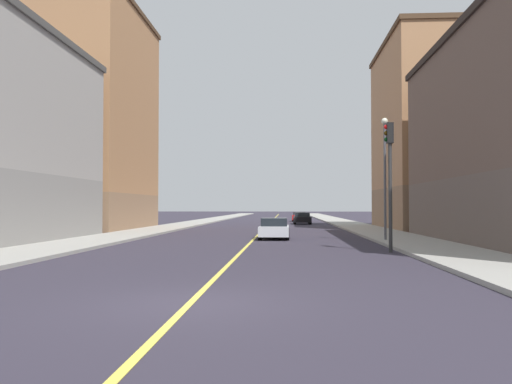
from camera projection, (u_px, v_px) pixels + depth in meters
The scene contains 11 objects.
ground_plane at pixel (190, 303), 10.74m from camera, with size 400.00×400.00×0.00m, color #2F2B37.
sidewalk_left at pixel (347, 223), 59.13m from camera, with size 3.81×168.00×0.15m, color #9E9B93.
sidewalk_right at pixel (193, 223), 60.15m from camera, with size 3.81×168.00×0.15m, color #9E9B93.
lane_center_stripe at pixel (269, 224), 59.64m from camera, with size 0.16×154.00×0.01m, color #E5D14C.
building_left_mid at pixel (430, 135), 46.23m from camera, with size 8.38×14.50×16.67m.
building_right_midblock at pixel (92, 119), 45.01m from camera, with size 8.38×14.76×19.17m.
traffic_light_left_near at pixel (390, 168), 22.81m from camera, with size 0.40×0.32×5.69m.
street_lamp_left_near at pixel (385, 165), 29.29m from camera, with size 0.36×0.36×6.86m.
car_black at pixel (302, 218), 59.59m from camera, with size 2.00×4.50×1.33m.
car_red at pixel (299, 217), 70.62m from camera, with size 2.07×4.67×1.28m.
car_silver at pixel (274, 229), 32.15m from camera, with size 1.86×4.17×1.29m.
Camera 1 is at (1.98, -10.70, 2.00)m, focal length 36.53 mm.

